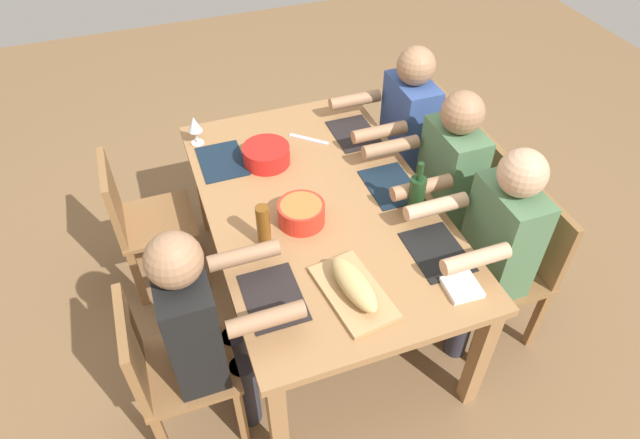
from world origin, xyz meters
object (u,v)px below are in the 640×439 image
Objects in this scene: dining_table at (320,215)px; chair_far_left at (166,367)px; napkin_stack at (462,287)px; diner_far_left at (202,324)px; diner_near_right at (401,130)px; wine_bottle at (417,195)px; diner_near_center at (442,180)px; cutting_board at (353,292)px; serving_bowl_fruit at (301,212)px; serving_bowl_salad at (266,154)px; chair_near_right at (425,153)px; wine_glass at (195,125)px; diner_near_left at (493,242)px; beer_bottle at (264,226)px; chair_far_right at (140,218)px; chair_near_center at (466,203)px; chair_near_left at (516,264)px; bread_loaf at (354,284)px.

chair_far_left reaches higher than dining_table.
diner_far_left is at bearing 78.06° from napkin_stack.
diner_near_right reaches higher than wine_bottle.
diner_near_center is 3.00× the size of cutting_board.
serving_bowl_fruit reaches higher than serving_bowl_salad.
chair_near_right is 1.42m from cutting_board.
dining_table is at bearing -54.46° from diner_far_left.
napkin_stack reaches higher than dining_table.
wine_glass is (0.21, 1.14, 0.16)m from diner_near_right.
diner_far_left reaches higher than chair_near_right.
beer_bottle is at bearing 73.00° from diner_near_left.
chair_far_right is at bearing 61.14° from wine_bottle.
chair_near_center is at bearing -117.55° from wine_glass.
serving_bowl_salad is at bearing 94.81° from chair_near_right.
wine_bottle is (-0.69, 0.27, 0.15)m from diner_near_right.
dining_table is at bearing 54.46° from diner_near_left.
wine_glass is (0.69, 1.14, 0.16)m from diner_near_center.
cutting_board is (-1.06, 0.92, 0.27)m from chair_near_right.
chair_near_left is 3.86× the size of beer_bottle.
diner_near_center reaches higher than serving_bowl_fruit.
serving_bowl_fruit is 0.55× the size of cutting_board.
diner_near_left is 1.64m from wine_glass.
chair_near_left and chair_far_left have the same top height.
dining_table is 7.96× the size of beer_bottle.
chair_far_right is at bearing 90.00° from chair_near_right.
wine_glass is at bearing 30.98° from napkin_stack.
bread_loaf is at bearing -172.47° from serving_bowl_fruit.
beer_bottle is at bearing 87.25° from wine_bottle.
chair_far_right is at bearing 0.00° from chair_far_left.
diner_far_left is at bearing 81.42° from bread_loaf.
chair_near_center is at bearing -65.29° from wine_bottle.
diner_near_center is 3.75× the size of bread_loaf.
chair_near_left is at bearing -169.21° from diner_near_right.
diner_far_left is at bearing 169.89° from wine_glass.
beer_bottle reaches higher than cutting_board.
diner_near_right is (0.96, -1.53, 0.21)m from chair_far_left.
diner_near_right is (0.48, 0.00, 0.00)m from diner_near_center.
wine_bottle is (0.27, 0.27, 0.15)m from diner_near_left.
chair_near_right reaches higher than dining_table.
dining_table is 0.83m from diner_near_left.
chair_far_left is at bearing 107.45° from diner_near_center.
bread_loaf reaches higher than serving_bowl_salad.
diner_near_center is 0.93m from cutting_board.
napkin_stack is at bearing -100.20° from chair_far_left.
serving_bowl_fruit is 0.49m from bread_loaf.
diner_near_center is at bearing 159.13° from chair_near_right.
chair_far_right and chair_near_center have the same top height.
wine_glass is (0.29, 0.31, 0.06)m from serving_bowl_salad.
serving_bowl_salad is 0.77× the size of bread_loaf.
chair_far_right is at bearing 51.91° from serving_bowl_fruit.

